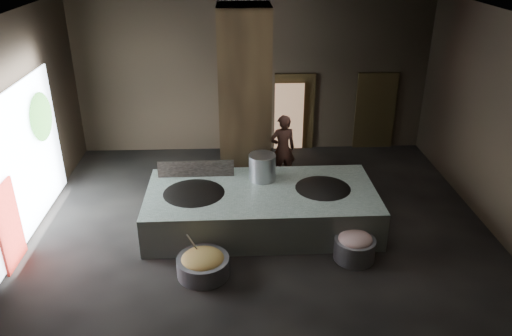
{
  "coord_description": "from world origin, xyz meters",
  "views": [
    {
      "loc": [
        -0.52,
        -9.41,
        5.91
      ],
      "look_at": [
        -0.1,
        0.43,
        1.25
      ],
      "focal_mm": 35.0,
      "sensor_mm": 36.0,
      "label": 1
    }
  ],
  "objects_px": {
    "stock_pot": "(262,168)",
    "cook": "(283,149)",
    "hearth_platform": "(261,208)",
    "veg_basin": "(203,266)",
    "meat_basin": "(354,249)",
    "wok_left": "(194,197)",
    "wok_right": "(323,193)"
  },
  "relations": [
    {
      "from": "wok_right",
      "to": "stock_pot",
      "type": "relative_size",
      "value": 2.25
    },
    {
      "from": "veg_basin",
      "to": "hearth_platform",
      "type": "bearing_deg",
      "value": 55.57
    },
    {
      "from": "hearth_platform",
      "to": "cook",
      "type": "xyz_separation_m",
      "value": [
        0.66,
        2.12,
        0.48
      ]
    },
    {
      "from": "hearth_platform",
      "to": "stock_pot",
      "type": "height_order",
      "value": "stock_pot"
    },
    {
      "from": "meat_basin",
      "to": "wok_right",
      "type": "bearing_deg",
      "value": 107.27
    },
    {
      "from": "stock_pot",
      "to": "wok_left",
      "type": "bearing_deg",
      "value": -158.2
    },
    {
      "from": "cook",
      "to": "stock_pot",
      "type": "bearing_deg",
      "value": 57.41
    },
    {
      "from": "meat_basin",
      "to": "wok_left",
      "type": "bearing_deg",
      "value": 158.1
    },
    {
      "from": "wok_left",
      "to": "meat_basin",
      "type": "bearing_deg",
      "value": -21.9
    },
    {
      "from": "wok_right",
      "to": "cook",
      "type": "height_order",
      "value": "cook"
    },
    {
      "from": "wok_left",
      "to": "cook",
      "type": "relative_size",
      "value": 0.86
    },
    {
      "from": "meat_basin",
      "to": "hearth_platform",
      "type": "bearing_deg",
      "value": 142.89
    },
    {
      "from": "stock_pot",
      "to": "meat_basin",
      "type": "bearing_deg",
      "value": -47.6
    },
    {
      "from": "hearth_platform",
      "to": "veg_basin",
      "type": "xyz_separation_m",
      "value": [
        -1.2,
        -1.74,
        -0.25
      ]
    },
    {
      "from": "cook",
      "to": "meat_basin",
      "type": "bearing_deg",
      "value": 96.52
    },
    {
      "from": "wok_right",
      "to": "veg_basin",
      "type": "height_order",
      "value": "wok_right"
    },
    {
      "from": "hearth_platform",
      "to": "meat_basin",
      "type": "height_order",
      "value": "hearth_platform"
    },
    {
      "from": "hearth_platform",
      "to": "veg_basin",
      "type": "bearing_deg",
      "value": -124.9
    },
    {
      "from": "wok_left",
      "to": "wok_right",
      "type": "distance_m",
      "value": 2.8
    },
    {
      "from": "hearth_platform",
      "to": "meat_basin",
      "type": "distance_m",
      "value": 2.25
    },
    {
      "from": "stock_pot",
      "to": "cook",
      "type": "distance_m",
      "value": 1.7
    },
    {
      "from": "veg_basin",
      "to": "wok_right",
      "type": "bearing_deg",
      "value": 35.17
    },
    {
      "from": "wok_right",
      "to": "meat_basin",
      "type": "distance_m",
      "value": 1.56
    },
    {
      "from": "wok_left",
      "to": "meat_basin",
      "type": "distance_m",
      "value": 3.53
    },
    {
      "from": "hearth_platform",
      "to": "veg_basin",
      "type": "distance_m",
      "value": 2.13
    },
    {
      "from": "wok_left",
      "to": "veg_basin",
      "type": "distance_m",
      "value": 1.8
    },
    {
      "from": "stock_pot",
      "to": "meat_basin",
      "type": "distance_m",
      "value": 2.73
    },
    {
      "from": "veg_basin",
      "to": "stock_pot",
      "type": "bearing_deg",
      "value": 61.5
    },
    {
      "from": "cook",
      "to": "veg_basin",
      "type": "distance_m",
      "value": 4.35
    },
    {
      "from": "hearth_platform",
      "to": "veg_basin",
      "type": "height_order",
      "value": "hearth_platform"
    },
    {
      "from": "hearth_platform",
      "to": "cook",
      "type": "relative_size",
      "value": 2.72
    },
    {
      "from": "hearth_platform",
      "to": "wok_left",
      "type": "relative_size",
      "value": 3.17
    }
  ]
}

